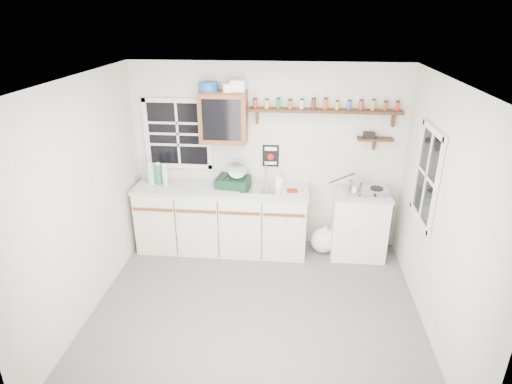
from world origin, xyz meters
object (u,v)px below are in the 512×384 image
upper_cabinet (223,117)px  hotplate (366,190)px  main_cabinet (222,218)px  spice_shelf (324,109)px  right_cabinet (358,223)px  dish_rack (234,179)px

upper_cabinet → hotplate: 2.05m
main_cabinet → spice_shelf: bearing=9.3°
right_cabinet → upper_cabinet: bearing=176.2°
upper_cabinet → dish_rack: size_ratio=1.38×
hotplate → main_cabinet: bearing=175.0°
dish_rack → main_cabinet: bearing=-158.2°
main_cabinet → hotplate: bearing=0.2°
main_cabinet → upper_cabinet: bearing=76.3°
main_cabinet → hotplate: 1.94m
spice_shelf → hotplate: size_ratio=3.38×
right_cabinet → upper_cabinet: 2.26m
main_cabinet → upper_cabinet: (0.03, 0.14, 1.36)m
hotplate → dish_rack: bearing=173.6°
upper_cabinet → dish_rack: bearing=-37.2°
right_cabinet → hotplate: (0.05, -0.02, 0.49)m
main_cabinet → spice_shelf: 1.98m
dish_rack → upper_cabinet: bearing=151.3°
dish_rack → hotplate: size_ratio=0.83×
hotplate → upper_cabinet: bearing=170.5°
right_cabinet → spice_shelf: 1.58m
right_cabinet → hotplate: hotplate is taller
main_cabinet → upper_cabinet: upper_cabinet is taller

